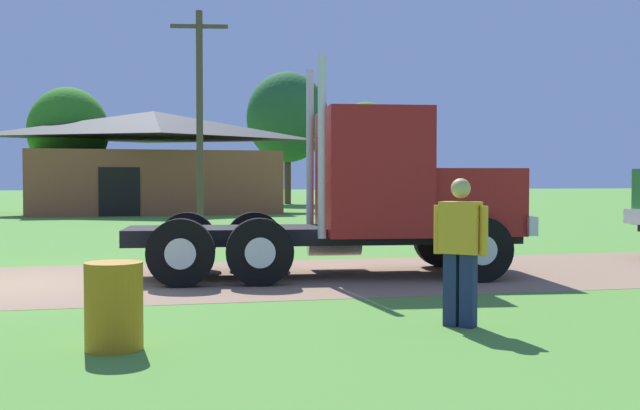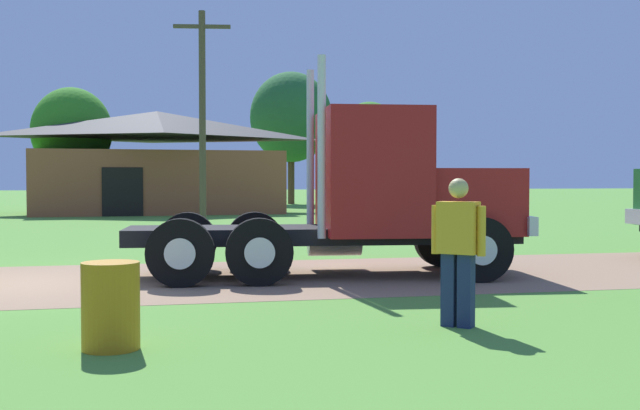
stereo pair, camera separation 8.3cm
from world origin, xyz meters
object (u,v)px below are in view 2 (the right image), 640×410
at_px(shed_building, 157,163).
at_px(utility_pole_far, 202,111).
at_px(visitor_standing_near, 458,246).
at_px(steel_barrel, 111,306).
at_px(truck_foreground_white, 375,198).

bearing_deg(shed_building, utility_pole_far, -79.79).
bearing_deg(utility_pole_far, visitor_standing_near, -86.14).
height_order(visitor_standing_near, utility_pole_far, utility_pole_far).
relative_size(steel_barrel, utility_pole_far, 0.11).
bearing_deg(visitor_standing_near, truck_foreground_white, 85.05).
bearing_deg(steel_barrel, shed_building, 88.63).
bearing_deg(visitor_standing_near, utility_pole_far, 93.86).
height_order(visitor_standing_near, steel_barrel, visitor_standing_near).
xyz_separation_m(visitor_standing_near, steel_barrel, (-3.89, -0.38, -0.50)).
xyz_separation_m(steel_barrel, utility_pole_far, (2.40, 22.47, 3.90)).
height_order(truck_foreground_white, visitor_standing_near, truck_foreground_white).
xyz_separation_m(truck_foreground_white, steel_barrel, (-4.31, -5.23, -0.93)).
relative_size(visitor_standing_near, steel_barrel, 1.95).
bearing_deg(utility_pole_far, steel_barrel, -96.10).
bearing_deg(shed_building, visitor_standing_near, -84.26).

